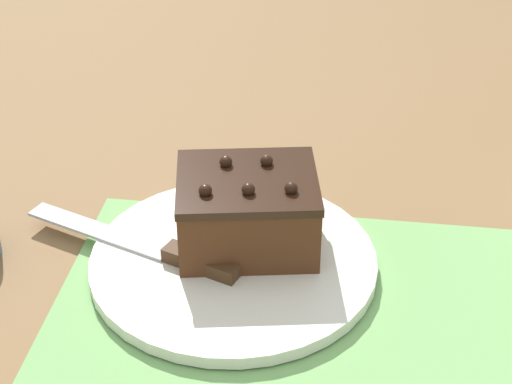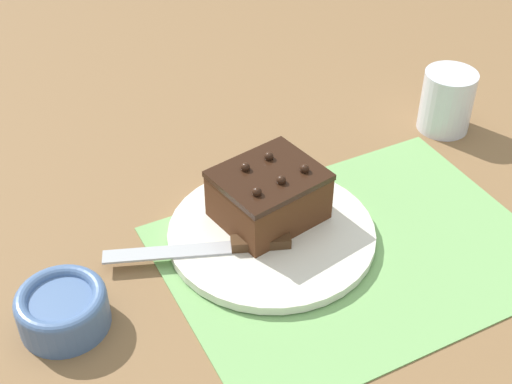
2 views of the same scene
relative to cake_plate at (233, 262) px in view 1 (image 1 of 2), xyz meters
name	(u,v)px [view 1 (image 1 of 2)]	position (x,y,z in m)	size (l,w,h in m)	color
ground_plane	(313,330)	(-0.08, 0.07, -0.01)	(3.00, 3.00, 0.00)	olive
placemat_woven	(313,328)	(-0.08, 0.07, -0.01)	(0.46, 0.34, 0.00)	#7AB266
cake_plate	(233,262)	(0.00, 0.00, 0.00)	(0.27, 0.27, 0.01)	white
chocolate_cake	(247,210)	(-0.01, -0.03, 0.04)	(0.15, 0.13, 0.08)	#512D19
serving_knife	(165,251)	(0.06, 0.01, 0.01)	(0.22, 0.10, 0.01)	#472D19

